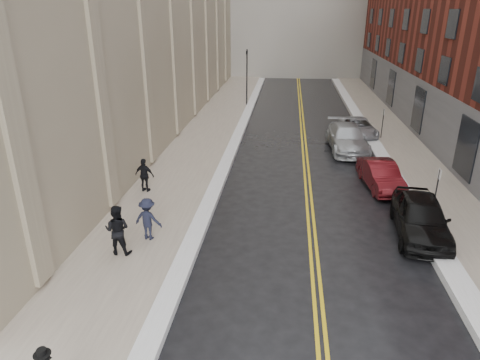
% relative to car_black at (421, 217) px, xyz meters
% --- Properties ---
extents(ground, '(160.00, 160.00, 0.00)m').
position_rel_car_black_xyz_m(ground, '(-6.80, -6.11, -0.82)').
color(ground, black).
rests_on(ground, ground).
extents(sidewalk_left, '(4.00, 64.00, 0.15)m').
position_rel_car_black_xyz_m(sidewalk_left, '(-11.30, 9.89, -0.75)').
color(sidewalk_left, gray).
rests_on(sidewalk_left, ground).
extents(sidewalk_right, '(3.00, 64.00, 0.15)m').
position_rel_car_black_xyz_m(sidewalk_right, '(2.20, 9.89, -0.75)').
color(sidewalk_right, gray).
rests_on(sidewalk_right, ground).
extents(lane_stripe_a, '(0.12, 64.00, 0.01)m').
position_rel_car_black_xyz_m(lane_stripe_a, '(-4.42, 9.89, -0.82)').
color(lane_stripe_a, gold).
rests_on(lane_stripe_a, ground).
extents(lane_stripe_b, '(0.12, 64.00, 0.01)m').
position_rel_car_black_xyz_m(lane_stripe_b, '(-4.18, 9.89, -0.82)').
color(lane_stripe_b, gold).
rests_on(lane_stripe_b, ground).
extents(snow_ridge_left, '(0.70, 60.80, 0.26)m').
position_rel_car_black_xyz_m(snow_ridge_left, '(-9.00, 9.89, -0.69)').
color(snow_ridge_left, white).
rests_on(snow_ridge_left, ground).
extents(snow_ridge_right, '(0.85, 60.80, 0.30)m').
position_rel_car_black_xyz_m(snow_ridge_right, '(0.35, 9.89, -0.67)').
color(snow_ridge_right, white).
rests_on(snow_ridge_right, ground).
extents(traffic_signal, '(0.18, 0.15, 5.20)m').
position_rel_car_black_xyz_m(traffic_signal, '(-9.40, 23.89, 2.26)').
color(traffic_signal, black).
rests_on(traffic_signal, ground).
extents(parking_sign_near, '(0.06, 0.35, 2.23)m').
position_rel_car_black_xyz_m(parking_sign_near, '(1.10, 1.89, 0.53)').
color(parking_sign_near, black).
rests_on(parking_sign_near, ground).
extents(parking_sign_far, '(0.06, 0.35, 2.23)m').
position_rel_car_black_xyz_m(parking_sign_far, '(1.10, 13.89, 0.53)').
color(parking_sign_far, black).
rests_on(parking_sign_far, ground).
extents(car_black, '(2.39, 5.00, 1.65)m').
position_rel_car_black_xyz_m(car_black, '(0.00, 0.00, 0.00)').
color(car_black, black).
rests_on(car_black, ground).
extents(car_maroon, '(1.97, 4.31, 1.37)m').
position_rel_car_black_xyz_m(car_maroon, '(-0.63, 4.97, -0.14)').
color(car_maroon, '#4E0D12').
rests_on(car_maroon, ground).
extents(car_silver_near, '(2.56, 5.69, 1.62)m').
position_rel_car_black_xyz_m(car_silver_near, '(-1.60, 11.25, -0.02)').
color(car_silver_near, '#A3A6AA').
rests_on(car_silver_near, ground).
extents(car_silver_far, '(2.58, 4.89, 1.31)m').
position_rel_car_black_xyz_m(car_silver_far, '(-0.43, 14.55, -0.17)').
color(car_silver_far, '#9EA0A6').
rests_on(car_silver_far, ground).
extents(pedestrian_a, '(0.94, 0.74, 1.92)m').
position_rel_car_black_xyz_m(pedestrian_a, '(-11.52, -2.92, 0.29)').
color(pedestrian_a, black).
rests_on(pedestrian_a, sidewalk_left).
extents(pedestrian_b, '(1.20, 0.82, 1.72)m').
position_rel_car_black_xyz_m(pedestrian_b, '(-10.75, -1.76, 0.18)').
color(pedestrian_b, black).
rests_on(pedestrian_b, sidewalk_left).
extents(pedestrian_c, '(1.06, 0.59, 1.70)m').
position_rel_car_black_xyz_m(pedestrian_c, '(-12.38, 2.81, 0.18)').
color(pedestrian_c, black).
rests_on(pedestrian_c, sidewalk_left).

